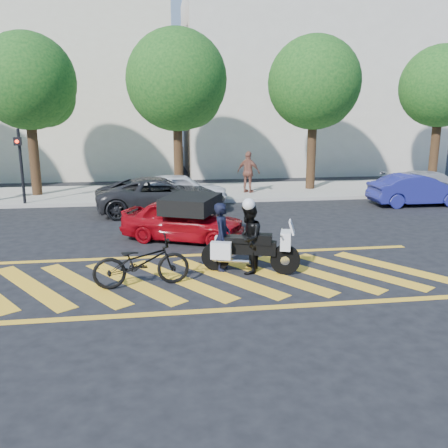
{
  "coord_description": "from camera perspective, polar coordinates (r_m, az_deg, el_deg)",
  "views": [
    {
      "loc": [
        -1.07,
        -10.52,
        3.79
      ],
      "look_at": [
        0.6,
        1.06,
        1.05
      ],
      "focal_mm": 38.0,
      "sensor_mm": 36.0,
      "label": 1
    }
  ],
  "objects": [
    {
      "name": "ground",
      "position": [
        11.23,
        -2.26,
        -6.55
      ],
      "size": [
        90.0,
        90.0,
        0.0
      ],
      "primitive_type": "plane",
      "color": "black",
      "rests_on": "ground"
    },
    {
      "name": "bicycle",
      "position": [
        10.73,
        -9.9,
        -4.53
      ],
      "size": [
        2.22,
        1.03,
        1.12
      ],
      "primitive_type": "imported",
      "rotation": [
        0.0,
        0.0,
        1.71
      ],
      "color": "black",
      "rests_on": "ground"
    },
    {
      "name": "signal_pole",
      "position": [
        21.06,
        -23.29,
        7.02
      ],
      "size": [
        0.28,
        0.43,
        3.2
      ],
      "color": "black",
      "rests_on": "ground"
    },
    {
      "name": "tree_far_right",
      "position": [
        26.7,
        24.77,
        14.48
      ],
      "size": [
        4.0,
        4.0,
        7.1
      ],
      "color": "black",
      "rests_on": "ground"
    },
    {
      "name": "tree_left",
      "position": [
        23.23,
        -22.19,
        15.21
      ],
      "size": [
        4.2,
        4.2,
        7.26
      ],
      "color": "black",
      "rests_on": "ground"
    },
    {
      "name": "sidewalk",
      "position": [
        22.85,
        -5.42,
        3.76
      ],
      "size": [
        60.0,
        5.0,
        0.15
      ],
      "primitive_type": "cube",
      "color": "#9E998E",
      "rests_on": "ground"
    },
    {
      "name": "crosswalk",
      "position": [
        11.23,
        -2.46,
        -6.53
      ],
      "size": [
        12.33,
        4.0,
        0.01
      ],
      "color": "yellow",
      "rests_on": "ground"
    },
    {
      "name": "police_motorcycle",
      "position": [
        11.5,
        3.0,
        -3.05
      ],
      "size": [
        2.34,
        1.16,
        1.06
      ],
      "rotation": [
        0.0,
        0.0,
        -0.31
      ],
      "color": "black",
      "rests_on": "ground"
    },
    {
      "name": "tree_center",
      "position": [
        22.66,
        -5.37,
        16.42
      ],
      "size": [
        4.6,
        4.6,
        7.56
      ],
      "color": "black",
      "rests_on": "ground"
    },
    {
      "name": "parked_mid_right",
      "position": [
        19.99,
        -5.33,
        4.17
      ],
      "size": [
        4.04,
        1.71,
        1.36
      ],
      "primitive_type": "imported",
      "rotation": [
        0.0,
        0.0,
        1.6
      ],
      "color": "silver",
      "rests_on": "ground"
    },
    {
      "name": "building_left",
      "position": [
        32.3,
        -21.29,
        14.45
      ],
      "size": [
        16.0,
        8.0,
        10.0
      ],
      "primitive_type": "cube",
      "color": "beige",
      "rests_on": "ground"
    },
    {
      "name": "red_convertible",
      "position": [
        14.39,
        -4.95,
        0.46
      ],
      "size": [
        4.01,
        2.91,
        1.27
      ],
      "primitive_type": "imported",
      "rotation": [
        0.0,
        0.0,
        1.14
      ],
      "color": "maroon",
      "rests_on": "ground"
    },
    {
      "name": "pedestrian_right",
      "position": [
        22.27,
        2.96,
        6.26
      ],
      "size": [
        1.19,
        1.05,
        1.93
      ],
      "primitive_type": "imported",
      "rotation": [
        0.0,
        0.0,
        2.51
      ],
      "color": "brown",
      "rests_on": "sidewalk"
    },
    {
      "name": "officer_bike",
      "position": [
        11.59,
        -0.22,
        -1.55
      ],
      "size": [
        0.54,
        0.69,
        1.69
      ],
      "primitive_type": "imported",
      "rotation": [
        0.0,
        0.0,
        1.33
      ],
      "color": "black",
      "rests_on": "ground"
    },
    {
      "name": "tree_right",
      "position": [
        23.9,
        11.04,
        15.95
      ],
      "size": [
        4.4,
        4.4,
        7.41
      ],
      "color": "black",
      "rests_on": "ground"
    },
    {
      "name": "parked_mid_left",
      "position": [
        18.58,
        -7.57,
        3.46
      ],
      "size": [
        5.19,
        2.79,
        1.38
      ],
      "primitive_type": "imported",
      "rotation": [
        0.0,
        0.0,
        1.67
      ],
      "color": "black",
      "rests_on": "ground"
    },
    {
      "name": "building_right",
      "position": [
        33.14,
        9.89,
        15.94
      ],
      "size": [
        16.0,
        8.0,
        11.0
      ],
      "primitive_type": "cube",
      "color": "beige",
      "rests_on": "ground"
    },
    {
      "name": "parked_far_right",
      "position": [
        23.47,
        23.65,
        4.33
      ],
      "size": [
        4.48,
        2.09,
        1.26
      ],
      "primitive_type": "imported",
      "rotation": [
        0.0,
        0.0,
        1.65
      ],
      "color": "#919398",
      "rests_on": "ground"
    },
    {
      "name": "officer_moto",
      "position": [
        11.42,
        2.94,
        -1.78
      ],
      "size": [
        0.86,
        0.98,
        1.69
      ],
      "primitive_type": "imported",
      "rotation": [
        0.0,
        0.0,
        -1.88
      ],
      "color": "black",
      "rests_on": "ground"
    },
    {
      "name": "parked_right",
      "position": [
        21.53,
        22.27,
        3.83
      ],
      "size": [
        4.02,
        1.44,
        1.32
      ],
      "primitive_type": "imported",
      "rotation": [
        0.0,
        0.0,
        1.56
      ],
      "color": "navy",
      "rests_on": "ground"
    }
  ]
}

